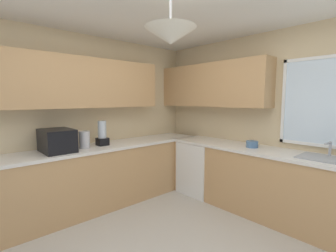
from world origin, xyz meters
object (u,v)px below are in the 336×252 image
(dishwasher, at_px, (201,167))
(sink_assembly, at_px, (325,158))
(microwave, at_px, (57,140))
(kettle, at_px, (84,140))
(bowl, at_px, (252,144))
(blender_appliance, at_px, (102,134))

(dishwasher, height_order, sink_assembly, sink_assembly)
(microwave, distance_m, sink_assembly, 3.23)
(sink_assembly, bearing_deg, microwave, -139.08)
(kettle, bearing_deg, bowl, 48.94)
(microwave, relative_size, blender_appliance, 1.33)
(dishwasher, distance_m, bowl, 1.03)
(dishwasher, relative_size, blender_appliance, 2.38)
(microwave, bearing_deg, bowl, 53.68)
(kettle, bearing_deg, microwave, -93.25)
(kettle, relative_size, sink_assembly, 0.44)
(kettle, height_order, bowl, kettle)
(dishwasher, distance_m, kettle, 1.93)
(microwave, bearing_deg, dishwasher, 72.40)
(microwave, bearing_deg, blender_appliance, 90.00)
(dishwasher, xyz_separation_m, blender_appliance, (-0.66, -1.45, 0.63))
(kettle, distance_m, sink_assembly, 3.00)
(dishwasher, bearing_deg, microwave, -107.60)
(sink_assembly, distance_m, blender_appliance, 2.86)
(microwave, relative_size, kettle, 2.04)
(microwave, height_order, bowl, microwave)
(dishwasher, xyz_separation_m, microwave, (-0.66, -2.08, 0.62))
(sink_assembly, relative_size, blender_appliance, 1.47)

